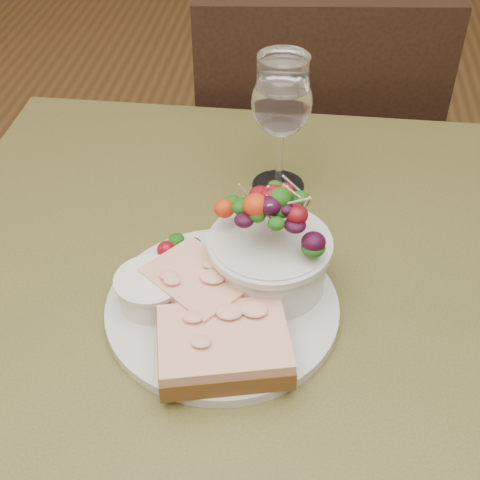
# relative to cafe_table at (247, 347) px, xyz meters

# --- Properties ---
(cafe_table) EXTENTS (0.80, 0.80, 0.75)m
(cafe_table) POSITION_rel_cafe_table_xyz_m (0.00, 0.00, 0.00)
(cafe_table) COLOR #433C1C
(cafe_table) RESTS_ON ground
(chair_far) EXTENTS (0.46, 0.46, 0.90)m
(chair_far) POSITION_rel_cafe_table_xyz_m (0.05, 0.64, -0.36)
(chair_far) COLOR black
(chair_far) RESTS_ON ground
(dinner_plate) EXTENTS (0.25, 0.25, 0.01)m
(dinner_plate) POSITION_rel_cafe_table_xyz_m (-0.02, -0.04, 0.11)
(dinner_plate) COLOR silver
(dinner_plate) RESTS_ON cafe_table
(sandwich_front) EXTENTS (0.15, 0.12, 0.03)m
(sandwich_front) POSITION_rel_cafe_table_xyz_m (-0.01, -0.11, 0.13)
(sandwich_front) COLOR #4E2D14
(sandwich_front) RESTS_ON dinner_plate
(sandwich_back) EXTENTS (0.13, 0.13, 0.03)m
(sandwich_back) POSITION_rel_cafe_table_xyz_m (-0.05, -0.04, 0.14)
(sandwich_back) COLOR #4E2D14
(sandwich_back) RESTS_ON dinner_plate
(ramekin) EXTENTS (0.07, 0.07, 0.04)m
(ramekin) POSITION_rel_cafe_table_xyz_m (-0.10, -0.04, 0.13)
(ramekin) COLOR white
(ramekin) RESTS_ON dinner_plate
(salad_bowl) EXTENTS (0.12, 0.12, 0.13)m
(salad_bowl) POSITION_rel_cafe_table_xyz_m (0.02, 0.00, 0.17)
(salad_bowl) COLOR silver
(salad_bowl) RESTS_ON dinner_plate
(garnish) EXTENTS (0.05, 0.04, 0.02)m
(garnish) POSITION_rel_cafe_table_xyz_m (-0.09, 0.04, 0.12)
(garnish) COLOR #0B3409
(garnish) RESTS_ON dinner_plate
(wine_glass) EXTENTS (0.08, 0.08, 0.18)m
(wine_glass) POSITION_rel_cafe_table_xyz_m (0.02, 0.20, 0.22)
(wine_glass) COLOR white
(wine_glass) RESTS_ON cafe_table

